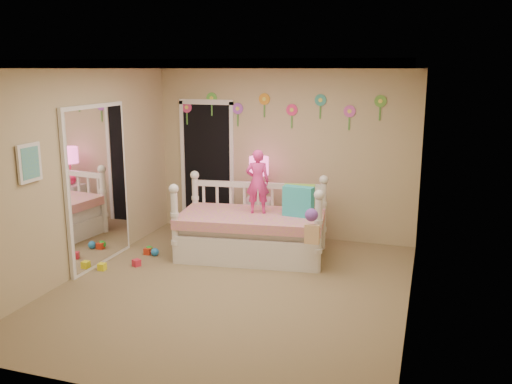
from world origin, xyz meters
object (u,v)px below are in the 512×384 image
(child, at_px, (258,182))
(table_lamp, at_px, (259,171))
(daybed, at_px, (252,218))
(nightstand, at_px, (259,219))

(child, distance_m, table_lamp, 0.68)
(table_lamp, bearing_deg, child, -73.74)
(daybed, relative_size, child, 2.27)
(child, bearing_deg, table_lamp, -89.50)
(child, height_order, table_lamp, child)
(child, xyz_separation_m, nightstand, (-0.19, 0.65, -0.72))
(daybed, height_order, child, child)
(nightstand, relative_size, table_lamp, 1.02)
(nightstand, bearing_deg, daybed, -86.59)
(nightstand, xyz_separation_m, table_lamp, (0.00, 0.00, 0.74))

